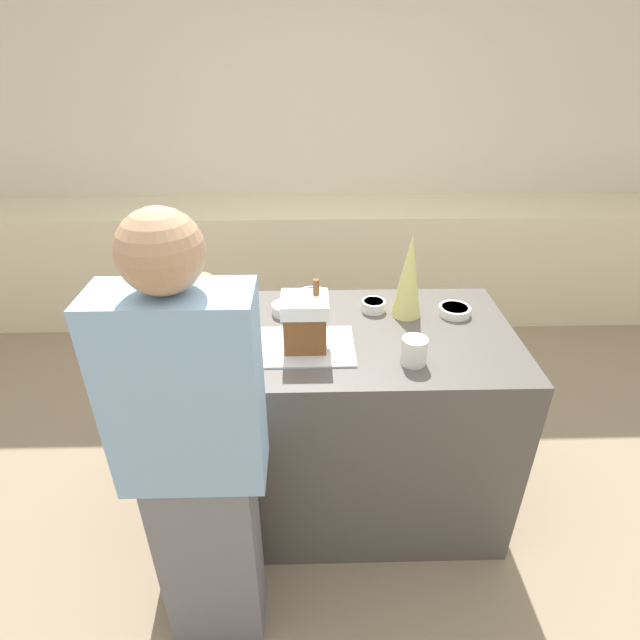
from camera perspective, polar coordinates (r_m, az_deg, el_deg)
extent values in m
plane|color=gray|center=(2.65, 1.37, -19.04)|extent=(12.00, 12.00, 0.00)
cube|color=beige|center=(4.03, 0.06, 19.85)|extent=(8.00, 0.05, 2.60)
cube|color=beige|center=(3.96, 0.18, 6.70)|extent=(6.00, 0.60, 0.88)
cube|color=#514C47|center=(2.32, 1.51, -11.39)|extent=(1.48, 0.78, 0.94)
cube|color=silver|center=(1.95, -1.69, -3.01)|extent=(0.38, 0.29, 0.01)
cube|color=brown|center=(1.90, -1.73, -0.98)|extent=(0.16, 0.15, 0.15)
cube|color=white|center=(1.85, -1.78, 1.78)|extent=(0.18, 0.17, 0.06)
cylinder|color=brown|center=(1.85, -0.45, 3.77)|extent=(0.02, 0.02, 0.06)
cone|color=#DBD675|center=(2.12, 10.14, 4.98)|extent=(0.13, 0.13, 0.37)
cylinder|color=white|center=(2.21, 6.12, 1.64)|extent=(0.10, 0.10, 0.05)
cylinder|color=red|center=(2.20, 6.15, 2.04)|extent=(0.09, 0.09, 0.01)
cylinder|color=white|center=(2.18, -3.86, 1.29)|extent=(0.13, 0.13, 0.05)
cylinder|color=pink|center=(2.17, -3.88, 1.68)|extent=(0.10, 0.10, 0.01)
cylinder|color=white|center=(2.07, -13.71, -1.28)|extent=(0.11, 0.11, 0.04)
cylinder|color=orange|center=(2.06, -13.75, -0.96)|extent=(0.09, 0.09, 0.01)
cylinder|color=white|center=(2.24, 15.11, 1.04)|extent=(0.14, 0.14, 0.04)
cylinder|color=yellow|center=(2.24, 15.16, 1.35)|extent=(0.11, 0.11, 0.01)
cylinder|color=white|center=(2.29, -0.86, 2.77)|extent=(0.13, 0.13, 0.04)
cylinder|color=red|center=(2.28, -0.87, 3.10)|extent=(0.11, 0.11, 0.01)
cylinder|color=white|center=(1.86, 10.70, -3.49)|extent=(0.09, 0.09, 0.10)
cube|color=slate|center=(1.99, -12.27, -24.63)|extent=(0.33, 0.18, 0.80)
cube|color=#8CB7E0|center=(1.47, -15.24, -7.99)|extent=(0.43, 0.20, 0.63)
sphere|color=tan|center=(1.27, -17.78, 7.46)|extent=(0.22, 0.22, 0.22)
cylinder|color=tan|center=(1.58, -14.30, 0.87)|extent=(0.07, 0.43, 0.07)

